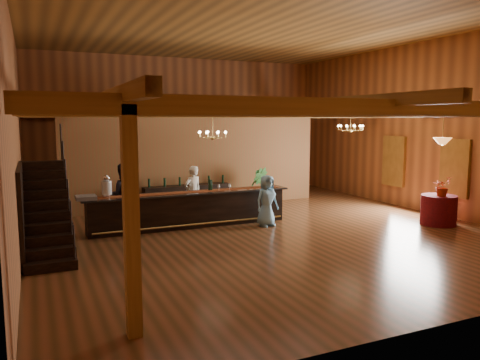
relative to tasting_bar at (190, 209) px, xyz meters
name	(u,v)px	position (x,y,z in m)	size (l,w,h in m)	color
floor	(254,225)	(1.71, -0.61, -0.50)	(14.00, 14.00, 0.00)	brown
ceiling	(255,26)	(1.71, -0.61, 5.00)	(14.00, 14.00, 0.00)	olive
wall_back	(181,126)	(1.71, 6.39, 2.25)	(12.00, 0.10, 5.50)	#A96133
wall_front	(468,137)	(1.71, -7.61, 2.25)	(12.00, 0.10, 5.50)	#A96133
wall_left	(15,131)	(-4.29, -0.61, 2.25)	(0.10, 14.00, 5.50)	#A96133
wall_right	(418,127)	(7.71, -0.61, 2.25)	(0.10, 14.00, 5.50)	#A96133
beam_grid	(247,111)	(1.71, -0.10, 2.74)	(11.90, 13.90, 0.39)	#A27433
support_posts	(262,172)	(1.71, -1.11, 1.10)	(9.20, 10.20, 3.20)	#A27433
partition_wall	(197,162)	(1.21, 2.89, 1.05)	(9.00, 0.18, 3.10)	brown
window_right_front	(455,168)	(7.66, -2.21, 1.05)	(0.12, 1.05, 1.75)	white
window_right_back	(394,161)	(7.66, 0.39, 1.05)	(0.12, 1.05, 1.75)	white
staircase	(47,211)	(-3.74, -1.35, 0.50)	(1.00, 2.80, 2.00)	black
backroom_boxes	(186,184)	(1.41, 4.89, 0.03)	(4.10, 0.60, 1.10)	black
tasting_bar	(190,209)	(0.00, 0.00, 0.00)	(5.89, 0.79, 0.99)	black
beverage_dispenser	(107,187)	(-2.25, 0.04, 0.77)	(0.26, 0.26, 0.60)	silver
glass_rack_tray	(86,198)	(-2.78, -0.06, 0.53)	(0.50, 0.50, 0.10)	gray
raffle_drum	(268,182)	(2.45, -0.03, 0.66)	(0.34, 0.24, 0.30)	#99622D
bar_bottle_0	(210,185)	(0.63, 0.12, 0.63)	(0.07, 0.07, 0.30)	black
bar_bottle_1	(210,185)	(0.64, 0.12, 0.63)	(0.07, 0.07, 0.30)	black
bar_bottle_2	(211,185)	(0.68, 0.12, 0.63)	(0.07, 0.07, 0.30)	black
backbar_shelf	(187,197)	(0.70, 2.43, -0.08)	(2.96, 0.46, 0.83)	black
round_table	(439,210)	(6.59, -2.66, -0.07)	(0.99, 0.99, 0.86)	maroon
chandelier_left	(213,134)	(0.54, -0.41, 2.11)	(0.80, 0.80, 0.75)	tan
chandelier_right	(350,128)	(5.45, 0.01, 2.25)	(0.80, 0.80, 0.61)	tan
pendant_lamp	(442,141)	(6.59, -2.66, 1.90)	(0.52, 0.52, 0.90)	tan
bartender	(193,193)	(0.37, 0.86, 0.32)	(0.60, 0.39, 1.63)	white
staff_second	(123,195)	(-1.72, 0.78, 0.40)	(0.87, 0.68, 1.79)	black
guest	(267,201)	(2.01, -0.81, 0.23)	(0.71, 0.46, 1.46)	#76B0D3
floor_plant	(257,187)	(3.12, 2.11, 0.19)	(0.75, 0.61, 1.37)	#265923
table_flowers	(442,186)	(6.54, -2.79, 0.64)	(0.50, 0.44, 0.56)	#A12906
table_vase	(440,190)	(6.62, -2.66, 0.51)	(0.15, 0.15, 0.30)	tan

